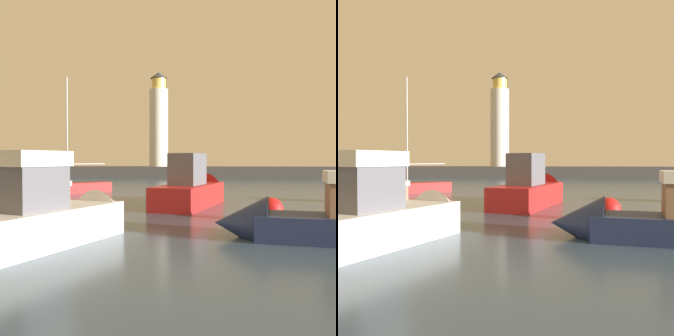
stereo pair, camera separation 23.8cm
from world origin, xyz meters
TOP-DOWN VIEW (x-y plane):
  - ground_plane at (0.00, 31.19)m, footprint 220.00×220.00m
  - breakwater at (0.00, 62.38)m, footprint 76.55×4.15m
  - lighthouse at (-5.64, 62.38)m, footprint 2.99×2.99m
  - motorboat_0 at (6.08, 12.95)m, footprint 7.51×3.36m
  - motorboat_1 at (-2.55, 11.98)m, footprint 4.69×7.92m
  - motorboat_2 at (-6.37, 19.04)m, footprint 5.39×4.78m
  - motorboat_4 at (1.70, 23.93)m, footprint 4.80×9.43m
  - sailboat_moored at (-8.98, 31.61)m, footprint 5.76×5.49m
  - mooring_buoy at (5.55, 17.59)m, footprint 1.09×1.09m

SIDE VIEW (x-z plane):
  - ground_plane at x=0.00m, z-range 0.00..0.00m
  - sailboat_moored at x=-8.98m, z-range -4.43..5.48m
  - mooring_buoy at x=5.55m, z-range 0.00..1.09m
  - motorboat_2 at x=-6.37m, z-range -0.51..1.64m
  - motorboat_0 at x=6.08m, z-range -0.80..2.25m
  - breakwater at x=0.00m, z-range 0.00..1.78m
  - motorboat_1 at x=-2.55m, z-range -0.79..2.71m
  - motorboat_4 at x=1.70m, z-range -0.88..2.86m
  - lighthouse at x=-5.64m, z-range 1.38..16.54m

